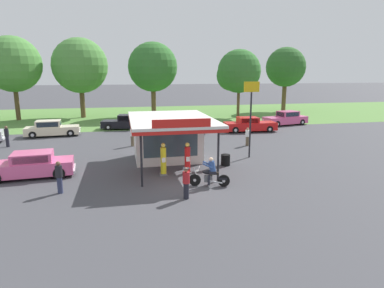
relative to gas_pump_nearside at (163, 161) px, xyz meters
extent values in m
plane|color=#424247|center=(0.69, -2.07, -0.88)|extent=(300.00, 300.00, 0.00)
cube|color=#56843D|center=(0.69, 27.93, -0.88)|extent=(120.00, 24.00, 0.01)
cube|color=silver|center=(0.72, 3.59, 0.62)|extent=(4.37, 3.49, 3.00)
cube|color=#384C56|center=(0.72, 1.87, 0.68)|extent=(3.49, 0.05, 1.92)
cube|color=silver|center=(0.72, 1.70, 2.20)|extent=(5.07, 7.77, 0.16)
cube|color=red|center=(0.72, 1.70, 2.02)|extent=(5.07, 7.77, 0.18)
cube|color=red|center=(0.72, -2.16, 2.50)|extent=(3.06, 0.08, 0.44)
cylinder|color=black|center=(2.80, -1.79, 0.62)|extent=(0.12, 0.12, 3.00)
cylinder|color=black|center=(-1.36, -1.79, 0.62)|extent=(0.12, 0.12, 3.00)
cube|color=slate|center=(0.00, 0.00, -0.83)|extent=(0.44, 0.44, 0.10)
cylinder|color=yellow|center=(0.00, 0.00, 0.00)|extent=(0.34, 0.34, 1.56)
cube|color=white|center=(0.00, -0.18, 0.08)|extent=(0.22, 0.02, 0.28)
sphere|color=#EACC4C|center=(0.00, 0.00, 0.92)|extent=(0.26, 0.26, 0.26)
cube|color=slate|center=(1.44, 0.00, -0.83)|extent=(0.44, 0.44, 0.10)
cylinder|color=red|center=(1.44, 0.00, -0.02)|extent=(0.34, 0.34, 1.52)
cube|color=white|center=(1.44, -0.18, 0.06)|extent=(0.22, 0.02, 0.28)
sphere|color=#EACC4C|center=(1.44, 0.00, 0.88)|extent=(0.26, 0.26, 0.26)
cylinder|color=black|center=(1.40, -2.23, -0.56)|extent=(0.64, 0.28, 0.64)
cylinder|color=silver|center=(1.40, -2.23, -0.56)|extent=(0.19, 0.16, 0.16)
cylinder|color=black|center=(2.87, -2.67, -0.56)|extent=(0.64, 0.28, 0.64)
cylinder|color=silver|center=(2.87, -2.67, -0.56)|extent=(0.19, 0.16, 0.16)
ellipsoid|color=black|center=(2.04, -2.42, -0.10)|extent=(0.61, 0.39, 0.24)
cube|color=#59595E|center=(2.09, -2.43, -0.46)|extent=(0.49, 0.36, 0.36)
cube|color=black|center=(2.38, -2.52, -0.16)|extent=(0.53, 0.39, 0.10)
cylinder|color=silver|center=(1.49, -2.26, -0.28)|extent=(0.37, 0.17, 0.71)
cylinder|color=silver|center=(1.61, -2.29, 0.10)|extent=(0.23, 0.68, 0.04)
sphere|color=silver|center=(1.51, -2.26, -0.06)|extent=(0.16, 0.16, 0.16)
cube|color=black|center=(2.83, -2.65, -0.44)|extent=(0.47, 0.30, 0.12)
cylinder|color=silver|center=(2.43, -2.68, -0.60)|extent=(0.70, 0.28, 0.18)
cube|color=black|center=(2.31, -2.50, -0.10)|extent=(0.48, 0.44, 0.14)
cylinder|color=black|center=(2.07, -2.60, -0.50)|extent=(0.18, 0.26, 0.56)
cylinder|color=black|center=(2.16, -2.29, -0.50)|extent=(0.18, 0.26, 0.56)
cylinder|color=#2D4C8C|center=(2.27, -2.49, 0.21)|extent=(0.49, 0.42, 0.60)
sphere|color=beige|center=(2.21, -2.47, 0.59)|extent=(0.22, 0.22, 0.22)
cylinder|color=#2D4C8C|center=(1.98, -2.61, 0.30)|extent=(0.54, 0.24, 0.31)
cylinder|color=#2D4C8C|center=(2.10, -2.23, 0.30)|extent=(0.54, 0.24, 0.31)
cube|color=#E55993|center=(-7.59, 1.21, -0.32)|extent=(4.91, 2.26, 0.75)
cube|color=#E55993|center=(-7.39, 1.22, 0.31)|extent=(2.29, 1.81, 0.52)
cube|color=#283847|center=(-8.45, 1.13, 0.31)|extent=(0.17, 1.44, 0.42)
cube|color=#283847|center=(-7.32, 0.43, 0.31)|extent=(1.83, 0.19, 0.40)
cube|color=#283847|center=(-7.46, 2.02, 0.31)|extent=(1.83, 0.19, 0.40)
cube|color=silver|center=(-5.19, 1.42, -0.58)|extent=(0.27, 1.76, 0.18)
cylinder|color=black|center=(-9.28, 1.92, -0.55)|extent=(0.68, 0.26, 0.66)
cylinder|color=silver|center=(-9.28, 1.92, -0.55)|extent=(0.32, 0.25, 0.30)
cylinder|color=black|center=(-5.90, 0.49, -0.55)|extent=(0.68, 0.26, 0.66)
cylinder|color=silver|center=(-5.90, 0.49, -0.55)|extent=(0.32, 0.25, 0.30)
cylinder|color=black|center=(-6.05, 2.21, -0.55)|extent=(0.68, 0.26, 0.66)
cylinder|color=silver|center=(-6.05, 2.21, -0.55)|extent=(0.32, 0.25, 0.30)
cube|color=#993819|center=(3.11, 13.08, -0.28)|extent=(5.38, 2.44, 0.83)
cube|color=#993819|center=(3.42, 13.04, 0.44)|extent=(2.52, 1.87, 0.61)
cube|color=#283847|center=(2.28, 13.18, 0.44)|extent=(0.21, 1.41, 0.49)
cube|color=#283847|center=(3.32, 12.26, 0.44)|extent=(1.98, 0.27, 0.46)
cube|color=#283847|center=(3.51, 13.82, 0.44)|extent=(1.98, 0.27, 0.46)
cube|color=silver|center=(0.50, 13.40, -0.58)|extent=(0.33, 1.73, 0.18)
cube|color=silver|center=(5.72, 12.76, -0.58)|extent=(0.33, 1.73, 0.18)
sphere|color=white|center=(0.42, 12.83, -0.24)|extent=(0.18, 0.18, 0.18)
sphere|color=white|center=(0.56, 13.98, -0.24)|extent=(0.18, 0.18, 0.18)
cylinder|color=black|center=(1.25, 12.45, -0.55)|extent=(0.68, 0.28, 0.66)
cylinder|color=silver|center=(1.25, 12.45, -0.55)|extent=(0.32, 0.25, 0.30)
cylinder|color=black|center=(1.46, 14.14, -0.55)|extent=(0.68, 0.28, 0.66)
cylinder|color=silver|center=(1.46, 14.14, -0.55)|extent=(0.32, 0.25, 0.30)
cylinder|color=black|center=(4.76, 12.02, -0.55)|extent=(0.68, 0.28, 0.66)
cylinder|color=silver|center=(4.76, 12.02, -0.55)|extent=(0.32, 0.25, 0.30)
cylinder|color=black|center=(4.97, 13.71, -0.55)|extent=(0.68, 0.28, 0.66)
cylinder|color=silver|center=(4.97, 13.71, -0.55)|extent=(0.32, 0.25, 0.30)
cube|color=red|center=(10.47, 12.90, -0.32)|extent=(5.31, 2.09, 0.77)
cube|color=red|center=(10.21, 12.91, 0.33)|extent=(2.08, 1.70, 0.52)
cube|color=#283847|center=(11.19, 12.86, 0.33)|extent=(0.11, 1.42, 0.42)
cube|color=#283847|center=(10.25, 13.69, 0.33)|extent=(1.69, 0.12, 0.40)
cube|color=#283847|center=(10.17, 12.12, 0.33)|extent=(1.69, 0.12, 0.40)
cube|color=silver|center=(13.11, 12.76, -0.58)|extent=(0.21, 1.73, 0.18)
cube|color=silver|center=(7.83, 13.03, -0.58)|extent=(0.21, 1.73, 0.18)
sphere|color=white|center=(13.15, 13.34, -0.28)|extent=(0.18, 0.18, 0.18)
sphere|color=white|center=(13.09, 12.18, -0.28)|extent=(0.18, 0.18, 0.18)
cylinder|color=black|center=(12.29, 13.65, -0.55)|extent=(0.67, 0.23, 0.66)
cylinder|color=silver|center=(12.29, 13.65, -0.55)|extent=(0.31, 0.24, 0.30)
cylinder|color=black|center=(12.20, 11.95, -0.55)|extent=(0.67, 0.23, 0.66)
cylinder|color=silver|center=(12.20, 11.95, -0.55)|extent=(0.31, 0.24, 0.30)
cylinder|color=black|center=(8.74, 13.84, -0.55)|extent=(0.67, 0.23, 0.66)
cylinder|color=silver|center=(8.74, 13.84, -0.55)|extent=(0.31, 0.24, 0.30)
cylinder|color=black|center=(8.65, 12.14, -0.55)|extent=(0.67, 0.23, 0.66)
cylinder|color=silver|center=(8.65, 12.14, -0.55)|extent=(0.31, 0.24, 0.30)
cube|color=#E55993|center=(16.02, 16.14, -0.31)|extent=(5.39, 2.84, 0.79)
cube|color=#E55993|center=(16.34, 16.21, 0.39)|extent=(2.42, 2.01, 0.61)
cube|color=#283847|center=(15.32, 15.99, 0.39)|extent=(0.33, 1.40, 0.49)
cube|color=#283847|center=(16.51, 15.44, 0.39)|extent=(1.78, 0.40, 0.47)
cube|color=#283847|center=(16.18, 16.98, 0.39)|extent=(1.78, 0.40, 0.47)
cube|color=silver|center=(13.48, 15.60, -0.58)|extent=(0.47, 1.72, 0.18)
cube|color=silver|center=(18.56, 16.67, -0.58)|extent=(0.47, 1.72, 0.18)
sphere|color=white|center=(13.59, 15.03, -0.27)|extent=(0.18, 0.18, 0.18)
sphere|color=white|center=(13.35, 16.17, -0.27)|extent=(0.18, 0.18, 0.18)
cylinder|color=black|center=(14.49, 14.95, -0.55)|extent=(0.69, 0.33, 0.66)
cylinder|color=silver|center=(14.49, 14.95, -0.55)|extent=(0.34, 0.28, 0.30)
cylinder|color=black|center=(14.14, 16.61, -0.55)|extent=(0.69, 0.33, 0.66)
cylinder|color=silver|center=(14.14, 16.61, -0.55)|extent=(0.34, 0.28, 0.30)
cylinder|color=black|center=(17.90, 15.66, -0.55)|extent=(0.69, 0.33, 0.66)
cylinder|color=silver|center=(17.90, 15.66, -0.55)|extent=(0.34, 0.28, 0.30)
cylinder|color=black|center=(17.55, 17.33, -0.55)|extent=(0.69, 0.33, 0.66)
cylinder|color=silver|center=(17.55, 17.33, -0.55)|extent=(0.34, 0.28, 0.30)
cube|color=black|center=(-1.93, 17.05, -0.33)|extent=(5.14, 2.60, 0.74)
cube|color=black|center=(-1.59, 16.99, 0.34)|extent=(2.37, 1.92, 0.61)
cube|color=#283847|center=(-2.62, 17.17, 0.34)|extent=(0.27, 1.39, 0.49)
cube|color=#283847|center=(-1.72, 16.23, 0.34)|extent=(1.79, 0.33, 0.46)
cube|color=#283847|center=(-1.46, 17.76, 0.34)|extent=(1.79, 0.33, 0.46)
cube|color=silver|center=(-4.38, 17.47, -0.58)|extent=(0.40, 1.71, 0.18)
cube|color=silver|center=(0.51, 16.64, -0.58)|extent=(0.40, 1.71, 0.18)
sphere|color=white|center=(-4.49, 16.90, -0.30)|extent=(0.18, 0.18, 0.18)
sphere|color=white|center=(-4.30, 18.04, -0.30)|extent=(0.18, 0.18, 0.18)
cylinder|color=black|center=(-3.72, 16.50, -0.55)|extent=(0.68, 0.31, 0.66)
cylinder|color=silver|center=(-3.72, 16.50, -0.55)|extent=(0.33, 0.27, 0.30)
cylinder|color=black|center=(-3.44, 18.16, -0.55)|extent=(0.68, 0.31, 0.66)
cylinder|color=silver|center=(-3.44, 18.16, -0.55)|extent=(0.33, 0.27, 0.30)
cylinder|color=black|center=(-0.43, 15.94, -0.55)|extent=(0.68, 0.31, 0.66)
cylinder|color=silver|center=(-0.43, 15.94, -0.55)|extent=(0.33, 0.27, 0.30)
cylinder|color=black|center=(-0.15, 17.60, -0.55)|extent=(0.68, 0.31, 0.66)
cylinder|color=silver|center=(-0.15, 17.60, -0.55)|extent=(0.33, 0.27, 0.30)
cube|color=silver|center=(-12.50, 12.76, -0.58)|extent=(0.40, 1.83, 0.18)
sphere|color=white|center=(-12.58, 13.37, -0.27)|extent=(0.18, 0.18, 0.18)
sphere|color=white|center=(-12.39, 12.15, -0.27)|extent=(0.18, 0.18, 0.18)
cube|color=beige|center=(-8.77, 14.39, -0.34)|extent=(4.93, 2.14, 0.73)
cube|color=beige|center=(-9.09, 14.36, 0.32)|extent=(2.30, 1.72, 0.59)
cube|color=#283847|center=(-8.02, 14.45, 0.32)|extent=(0.15, 1.37, 0.48)
cube|color=#283847|center=(-9.15, 15.12, 0.32)|extent=(1.85, 0.18, 0.45)
cube|color=#283847|center=(-9.02, 13.61, 0.32)|extent=(1.85, 0.18, 0.45)
cube|color=silver|center=(-6.35, 14.59, -0.58)|extent=(0.26, 1.67, 0.18)
cube|color=silver|center=(-11.20, 14.19, -0.58)|extent=(0.26, 1.67, 0.18)
sphere|color=white|center=(-6.39, 15.15, -0.30)|extent=(0.18, 0.18, 0.18)
sphere|color=white|center=(-6.30, 14.03, -0.30)|extent=(0.18, 0.18, 0.18)
cylinder|color=black|center=(-7.21, 15.34, -0.55)|extent=(0.67, 0.25, 0.66)
cylinder|color=silver|center=(-7.21, 15.34, -0.55)|extent=(0.31, 0.24, 0.30)
cylinder|color=black|center=(-7.08, 13.71, -0.55)|extent=(0.67, 0.25, 0.66)
cylinder|color=silver|center=(-7.08, 13.71, -0.55)|extent=(0.31, 0.24, 0.30)
cylinder|color=black|center=(-10.47, 15.07, -0.55)|extent=(0.67, 0.25, 0.66)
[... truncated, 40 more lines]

